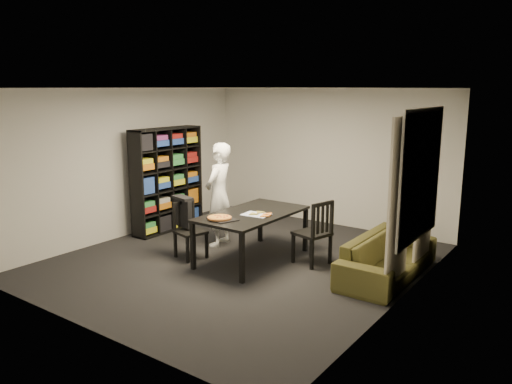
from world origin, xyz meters
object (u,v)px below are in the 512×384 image
Objects in this scene: dining_table at (252,217)px; chair_right at (317,229)px; baking_tray at (223,219)px; chair_left at (188,226)px; sofa at (388,257)px; person at (219,195)px; pepperoni_pizza at (220,218)px; bookshelf at (167,180)px.

dining_table is 0.99m from chair_right.
baking_tray is at bearing -100.76° from dining_table.
sofa is at bearing -56.87° from chair_left.
person reaches higher than sofa.
sofa is at bearing 114.36° from chair_right.
chair_right is 1.09m from sofa.
pepperoni_pizza reaches higher than dining_table.
chair_left is 2.19× the size of baking_tray.
baking_tray reaches higher than dining_table.
dining_table is 2.07m from sofa.
pepperoni_pizza is (0.75, -0.88, -0.09)m from person.
chair_left is 0.89× the size of chair_right.
sofa is at bearing 15.40° from dining_table.
chair_right is (3.19, -0.09, -0.39)m from bookshelf.
dining_table is 1.04m from chair_left.
bookshelf is 1.06× the size of dining_table.
dining_table is at bearing 105.40° from sofa.
chair_right is 2.46× the size of baking_tray.
person reaches higher than chair_left.
bookshelf is 2.33m from dining_table.
bookshelf is 2.17× the size of chair_left.
pepperoni_pizza is at bearing 118.41° from sofa.
chair_right is 1.84m from person.
chair_right is at bearing 21.70° from dining_table.
person is 1.16m from pepperoni_pizza.
baking_tray is at bearing -32.79° from chair_right.
pepperoni_pizza is (-1.06, -0.96, 0.21)m from chair_right.
dining_table is at bearing 76.35° from pepperoni_pizza.
person is at bearing 162.26° from dining_table.
baking_tray is (2.16, -1.02, -0.20)m from bookshelf.
bookshelf is 1.93× the size of chair_right.
chair_left reaches higher than dining_table.
chair_right is at bearing 42.37° from baking_tray.
person is 1.17m from baking_tray.
bookshelf reaches higher than baking_tray.
chair_right reaches higher than pepperoni_pizza.
person is 2.92m from sofa.
dining_table is at bearing -48.98° from chair_left.
baking_tray is 0.20× the size of sofa.
baking_tray is at bearing 36.92° from pepperoni_pizza.
chair_left is at bearing -50.64° from chair_right.
chair_left is at bearing 172.65° from baking_tray.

